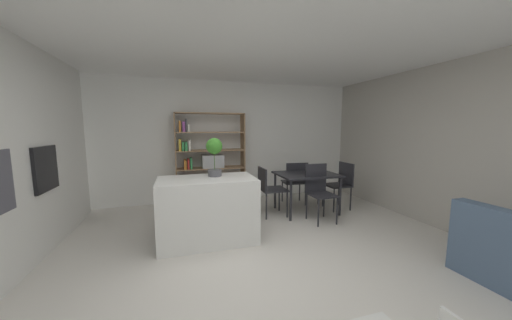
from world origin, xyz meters
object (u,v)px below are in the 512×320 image
Objects in this scene: kitchen_island at (208,210)px; potted_plant_on_island at (214,152)px; dining_table at (307,177)px; dining_chair_near at (319,188)px; open_bookshelf at (205,160)px; dining_chair_far at (295,179)px; dining_chair_window_side at (341,181)px; built_in_oven at (45,168)px; dining_chair_island_side at (268,186)px.

potted_plant_on_island is at bearing 46.49° from kitchen_island.
dining_table is at bearing 18.88° from potted_plant_on_island.
potted_plant_on_island is at bearing -175.73° from dining_chair_near.
dining_table is at bearing -30.63° from open_bookshelf.
dining_chair_far is 0.90m from dining_chair_window_side.
dining_chair_far is (1.77, -0.59, -0.40)m from open_bookshelf.
dining_chair_window_side is (2.57, 0.62, -0.70)m from potted_plant_on_island.
potted_plant_on_island reaches higher than dining_chair_near.
built_in_oven is 0.63× the size of dining_chair_far.
dining_chair_far is at bearing -58.25° from dining_chair_island_side.
dining_chair_island_side is (1.17, 0.75, 0.09)m from kitchen_island.
kitchen_island reaches higher than dining_table.
built_in_oven is 0.42× the size of kitchen_island.
kitchen_island is 1.37× the size of dining_chair_near.
dining_chair_window_side is (1.53, 0.00, 0.00)m from dining_chair_island_side.
open_bookshelf is (2.13, 1.55, -0.15)m from built_in_oven.
built_in_oven is 4.05m from dining_chair_far.
dining_chair_near is at bearing 0.63° from built_in_oven.
kitchen_island is 1.21× the size of dining_table.
dining_chair_near reaches higher than dining_chair_far.
open_bookshelf reaches higher than dining_chair_far.
built_in_oven is at bearing 20.64° from dining_chair_far.
dining_chair_island_side is at bearing 148.34° from dining_chair_near.
dining_table is 0.77m from dining_chair_island_side.
dining_chair_far is at bearing 89.61° from dining_chair_near.
open_bookshelf reaches higher than kitchen_island.
dining_chair_far reaches higher than dining_chair_island_side.
dining_chair_island_side is (3.15, 0.50, -0.55)m from built_in_oven.
potted_plant_on_island reaches higher than dining_table.
built_in_oven is at bearing 179.65° from dining_chair_near.
dining_table is at bearing -89.85° from dining_chair_island_side.
dining_chair_window_side is 0.94× the size of dining_chair_near.
kitchen_island is at bearing -75.59° from dining_chair_window_side.
open_bookshelf is at bearing -113.67° from dining_chair_window_side.
potted_plant_on_island is 0.62× the size of dining_chair_far.
dining_chair_window_side is at bearing -89.76° from dining_chair_island_side.
potted_plant_on_island is 2.74m from dining_chair_window_side.
dining_chair_near reaches higher than kitchen_island.
dining_chair_window_side is (4.68, 0.50, -0.54)m from built_in_oven.
dining_table is 0.48m from dining_chair_far.
dining_chair_near is (-0.77, -0.45, 0.02)m from dining_chair_window_side.
dining_table is at bearing 7.22° from built_in_oven.
built_in_oven is at bearing -172.78° from dining_table.
kitchen_island is 2.28m from dining_chair_far.
potted_plant_on_island is (2.10, -0.12, 0.16)m from built_in_oven.
dining_table is at bearing 88.79° from dining_chair_near.
dining_chair_near is (-0.00, -0.45, -0.10)m from dining_table.
built_in_oven is at bearing 176.65° from potted_plant_on_island.
dining_chair_island_side is at bearing -91.15° from dining_chair_window_side.
dining_chair_window_side is (2.55, -1.05, -0.39)m from open_bookshelf.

